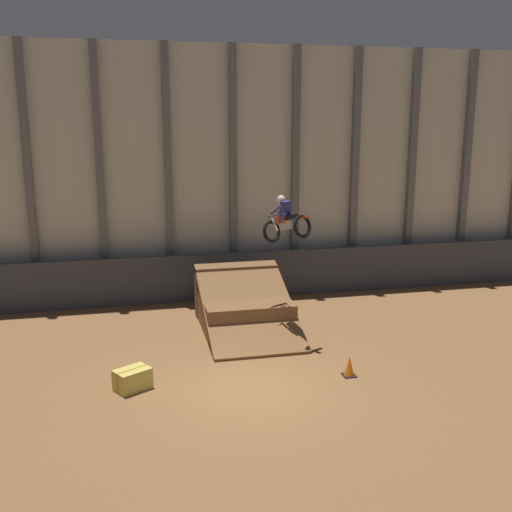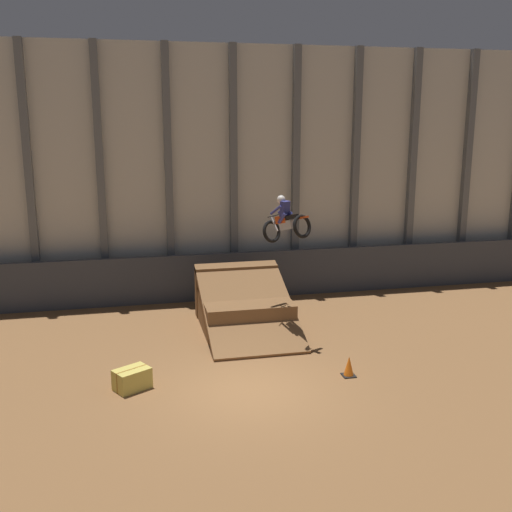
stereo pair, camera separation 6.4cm
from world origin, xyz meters
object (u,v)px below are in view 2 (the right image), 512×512
object	(u,v)px
rider_bike_solo	(286,222)
traffic_cone_near_ramp	(349,366)
dirt_ramp	(243,306)
hay_bale_trackside	(132,379)

from	to	relation	value
rider_bike_solo	traffic_cone_near_ramp	distance (m)	4.92
dirt_ramp	hay_bale_trackside	size ratio (longest dim) A/B	4.25
rider_bike_solo	traffic_cone_near_ramp	world-z (taller)	rider_bike_solo
dirt_ramp	traffic_cone_near_ramp	bearing A→B (deg)	-67.20
traffic_cone_near_ramp	hay_bale_trackside	bearing A→B (deg)	175.48
rider_bike_solo	traffic_cone_near_ramp	bearing A→B (deg)	-102.09
rider_bike_solo	traffic_cone_near_ramp	size ratio (longest dim) A/B	3.09
rider_bike_solo	traffic_cone_near_ramp	xyz separation A→B (m)	(0.98, -3.24, -3.57)
rider_bike_solo	dirt_ramp	bearing A→B (deg)	94.64
rider_bike_solo	hay_bale_trackside	bearing A→B (deg)	-179.43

